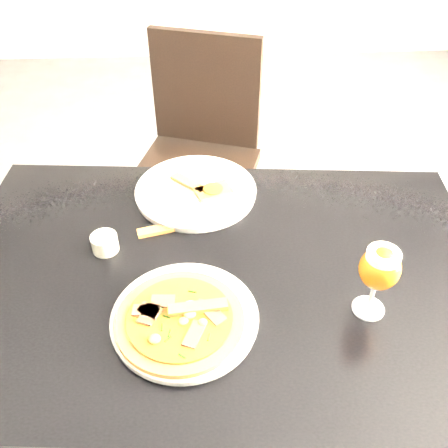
{
  "coord_description": "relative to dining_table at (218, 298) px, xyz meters",
  "views": [
    {
      "loc": [
        0.05,
        -0.79,
        1.55
      ],
      "look_at": [
        0.1,
        0.04,
        0.83
      ],
      "focal_mm": 40.0,
      "sensor_mm": 36.0,
      "label": 1
    }
  ],
  "objects": [
    {
      "name": "ground",
      "position": [
        -0.08,
        0.02,
        -0.66
      ],
      "size": [
        6.0,
        6.0,
        0.0
      ],
      "primitive_type": "plane",
      "color": "#545557",
      "rests_on": "ground"
    },
    {
      "name": "dining_table",
      "position": [
        0.0,
        0.0,
        0.0
      ],
      "size": [
        1.26,
        0.89,
        0.75
      ],
      "rotation": [
        0.0,
        0.0,
        -0.08
      ],
      "color": "black",
      "rests_on": "ground"
    },
    {
      "name": "chair_far",
      "position": [
        -0.04,
        0.84,
        -0.15
      ],
      "size": [
        0.54,
        0.54,
        0.93
      ],
      "rotation": [
        0.0,
        0.0,
        -0.3
      ],
      "color": "black",
      "rests_on": "ground"
    },
    {
      "name": "plate_main",
      "position": [
        -0.07,
        -0.13,
        0.1
      ],
      "size": [
        0.34,
        0.34,
        0.02
      ],
      "primitive_type": "cylinder",
      "rotation": [
        0.0,
        0.0,
        -0.17
      ],
      "color": "silver",
      "rests_on": "dining_table"
    },
    {
      "name": "pizza",
      "position": [
        -0.08,
        -0.15,
        0.11
      ],
      "size": [
        0.25,
        0.25,
        0.03
      ],
      "rotation": [
        0.0,
        0.0,
        -0.21
      ],
      "color": "brown",
      "rests_on": "plate_main"
    },
    {
      "name": "plate_second",
      "position": [
        -0.05,
        0.28,
        0.1
      ],
      "size": [
        0.34,
        0.34,
        0.02
      ],
      "primitive_type": "cylinder",
      "rotation": [
        0.0,
        0.0,
        0.08
      ],
      "color": "silver",
      "rests_on": "dining_table"
    },
    {
      "name": "crust_scraps",
      "position": [
        -0.02,
        0.28,
        0.11
      ],
      "size": [
        0.17,
        0.13,
        0.01
      ],
      "rotation": [
        0.0,
        0.0,
        -0.31
      ],
      "color": "brown",
      "rests_on": "plate_second"
    },
    {
      "name": "loose_crust",
      "position": [
        -0.13,
        0.14,
        0.09
      ],
      "size": [
        0.12,
        0.06,
        0.01
      ],
      "primitive_type": "cube",
      "rotation": [
        0.0,
        0.0,
        0.25
      ],
      "color": "brown",
      "rests_on": "dining_table"
    },
    {
      "name": "sauce_cup",
      "position": [
        -0.26,
        0.08,
        0.11
      ],
      "size": [
        0.06,
        0.06,
        0.04
      ],
      "color": "silver",
      "rests_on": "dining_table"
    },
    {
      "name": "beer_glass",
      "position": [
        0.3,
        -0.12,
        0.21
      ],
      "size": [
        0.08,
        0.08,
        0.17
      ],
      "color": "#B5B8BE",
      "rests_on": "dining_table"
    }
  ]
}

